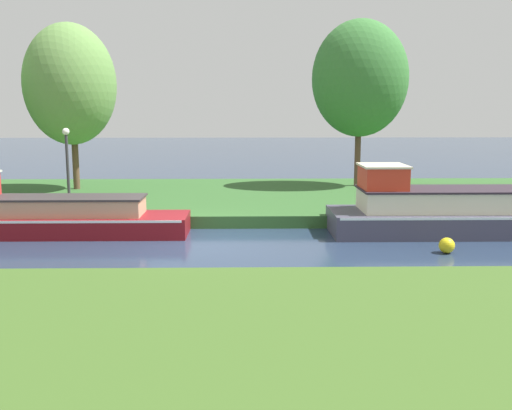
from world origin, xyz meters
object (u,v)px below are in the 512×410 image
Objects in this scene: channel_buoy at (447,245)px; lamp_post at (67,158)px; willow_tree_centre at (70,85)px; slate_narrowboat at (462,212)px; maroon_barge at (36,217)px; willow_tree_right at (360,79)px.

lamp_post is at bearing 156.50° from channel_buoy.
slate_narrowboat is at bearing -27.38° from willow_tree_centre.
maroon_barge is at bearing 180.00° from slate_narrowboat.
willow_tree_right is (12.12, 0.98, 0.30)m from willow_tree_centre.
willow_tree_right reaches higher than channel_buoy.
willow_tree_centre is (-0.85, 7.14, 4.20)m from maroon_barge.
maroon_barge is 1.36× the size of willow_tree_centre.
lamp_post is (0.28, 2.47, 1.59)m from maroon_barge.
willow_tree_centre reaches higher than slate_narrowboat.
slate_narrowboat is at bearing -11.06° from lamp_post.
channel_buoy is (11.36, -4.94, -1.93)m from lamp_post.
maroon_barge is 3.38× the size of lamp_post.
lamp_post reaches higher than slate_narrowboat.
willow_tree_centre is at bearing 96.78° from maroon_barge.
lamp_post is (-10.99, -5.65, -2.91)m from willow_tree_right.
channel_buoy is (0.37, -10.59, -4.83)m from willow_tree_right.
slate_narrowboat reaches higher than channel_buoy.
willow_tree_right is (11.27, 8.12, 4.50)m from maroon_barge.
lamp_post is (-12.65, 2.47, 1.49)m from slate_narrowboat.
channel_buoy is (12.49, -9.60, -4.54)m from willow_tree_centre.
willow_tree_right is at bearing 4.63° from willow_tree_centre.
willow_tree_right is 12.69m from lamp_post.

